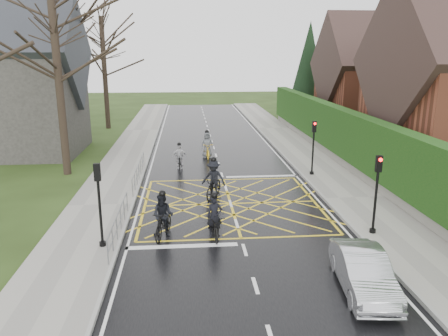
{
  "coord_description": "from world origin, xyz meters",
  "views": [
    {
      "loc": [
        -1.99,
        -19.33,
        6.91
      ],
      "look_at": [
        -0.16,
        1.68,
        1.3
      ],
      "focal_mm": 35.0,
      "sensor_mm": 36.0,
      "label": 1
    }
  ],
  "objects": [
    {
      "name": "cyclist_front",
      "position": [
        -2.46,
        6.61,
        0.6
      ],
      "size": [
        0.88,
        1.64,
        1.64
      ],
      "rotation": [
        0.0,
        0.0,
        -0.01
      ],
      "color": "black",
      "rests_on": "ground"
    },
    {
      "name": "cyclist_lead",
      "position": [
        -0.64,
        9.39,
        0.66
      ],
      "size": [
        0.88,
        1.99,
        1.9
      ],
      "rotation": [
        0.0,
        0.0,
        0.06
      ],
      "color": "gold",
      "rests_on": "ground"
    },
    {
      "name": "cyclist_rear",
      "position": [
        -0.99,
        -3.74,
        0.58
      ],
      "size": [
        0.74,
        1.87,
        1.79
      ],
      "rotation": [
        0.0,
        0.0,
        0.06
      ],
      "color": "black",
      "rests_on": "ground"
    },
    {
      "name": "traffic_light_ne",
      "position": [
        5.1,
        4.2,
        1.66
      ],
      "size": [
        0.24,
        0.31,
        3.21
      ],
      "rotation": [
        0.0,
        0.0,
        3.14
      ],
      "color": "black",
      "rests_on": "ground"
    },
    {
      "name": "traffic_light_se",
      "position": [
        5.1,
        -4.2,
        1.66
      ],
      "size": [
        0.24,
        0.31,
        3.21
      ],
      "rotation": [
        0.0,
        0.0,
        3.14
      ],
      "color": "black",
      "rests_on": "ground"
    },
    {
      "name": "stone_wall",
      "position": [
        7.75,
        6.0,
        0.35
      ],
      "size": [
        0.5,
        38.0,
        0.7
      ],
      "primitive_type": "cube",
      "color": "slate",
      "rests_on": "ground"
    },
    {
      "name": "sidewalk_right",
      "position": [
        6.0,
        0.0,
        0.07
      ],
      "size": [
        3.0,
        80.0,
        0.15
      ],
      "primitive_type": "cube",
      "color": "gray",
      "rests_on": "ground"
    },
    {
      "name": "car",
      "position": [
        3.14,
        -8.02,
        0.61
      ],
      "size": [
        1.7,
        3.84,
        1.23
      ],
      "primitive_type": "imported",
      "rotation": [
        0.0,
        0.0,
        -0.11
      ],
      "color": "silver",
      "rests_on": "ground"
    },
    {
      "name": "sidewalk_left",
      "position": [
        -6.0,
        0.0,
        0.07
      ],
      "size": [
        3.0,
        80.0,
        0.15
      ],
      "primitive_type": "cube",
      "color": "gray",
      "rests_on": "ground"
    },
    {
      "name": "ground",
      "position": [
        0.0,
        0.0,
        0.0
      ],
      "size": [
        120.0,
        120.0,
        0.0
      ],
      "primitive_type": "plane",
      "color": "#202F0F",
      "rests_on": "ground"
    },
    {
      "name": "tree_far",
      "position": [
        -9.3,
        22.0,
        7.19
      ],
      "size": [
        8.4,
        8.4,
        10.4
      ],
      "color": "black",
      "rests_on": "ground"
    },
    {
      "name": "tree_mid",
      "position": [
        -10.0,
        14.0,
        8.63
      ],
      "size": [
        10.08,
        10.08,
        12.48
      ],
      "color": "black",
      "rests_on": "ground"
    },
    {
      "name": "road",
      "position": [
        0.0,
        0.0,
        0.01
      ],
      "size": [
        9.0,
        80.0,
        0.01
      ],
      "primitive_type": "cube",
      "color": "black",
      "rests_on": "ground"
    },
    {
      "name": "cyclist_back",
      "position": [
        -2.96,
        -3.57,
        0.71
      ],
      "size": [
        1.01,
        1.94,
        1.87
      ],
      "rotation": [
        0.0,
        0.0,
        -0.27
      ],
      "color": "black",
      "rests_on": "ground"
    },
    {
      "name": "traffic_light_sw",
      "position": [
        -5.1,
        -4.5,
        1.66
      ],
      "size": [
        0.24,
        0.31,
        3.21
      ],
      "color": "black",
      "rests_on": "ground"
    },
    {
      "name": "hedge",
      "position": [
        7.75,
        6.0,
        2.1
      ],
      "size": [
        0.9,
        38.0,
        2.8
      ],
      "primitive_type": "cube",
      "color": "#0F360E",
      "rests_on": "stone_wall"
    },
    {
      "name": "railing_north",
      "position": [
        -4.65,
        4.0,
        0.79
      ],
      "size": [
        0.05,
        6.04,
        1.03
      ],
      "color": "slate",
      "rests_on": "ground"
    },
    {
      "name": "conifer",
      "position": [
        10.75,
        26.0,
        4.99
      ],
      "size": [
        4.6,
        4.6,
        10.0
      ],
      "color": "black",
      "rests_on": "ground"
    },
    {
      "name": "house_far",
      "position": [
        14.75,
        18.0,
        4.36
      ],
      "size": [
        9.8,
        8.8,
        10.3
      ],
      "color": "brown",
      "rests_on": "ground"
    },
    {
      "name": "cyclist_mid",
      "position": [
        -0.72,
        1.11,
        0.73
      ],
      "size": [
        1.42,
        2.18,
        2.01
      ],
      "rotation": [
        0.0,
        0.0,
        -0.37
      ],
      "color": "black",
      "rests_on": "ground"
    },
    {
      "name": "railing_south",
      "position": [
        -4.65,
        -3.5,
        0.78
      ],
      "size": [
        0.05,
        5.04,
        1.03
      ],
      "color": "slate",
      "rests_on": "ground"
    },
    {
      "name": "tree_near",
      "position": [
        -9.0,
        6.0,
        7.91
      ],
      "size": [
        9.24,
        9.24,
        11.44
      ],
      "color": "black",
      "rests_on": "ground"
    },
    {
      "name": "church",
      "position": [
        -13.54,
        12.0,
        4.93
      ],
      "size": [
        8.8,
        7.8,
        11.0
      ],
      "color": "#2D2B28",
      "rests_on": "ground"
    }
  ]
}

